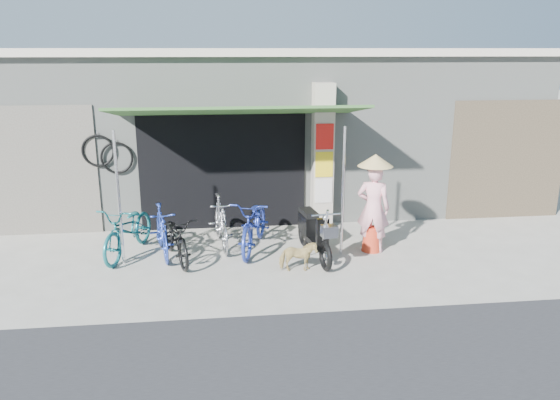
{
  "coord_description": "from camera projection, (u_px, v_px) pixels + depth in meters",
  "views": [
    {
      "loc": [
        -1.31,
        -8.47,
        3.64
      ],
      "look_at": [
        -0.2,
        1.0,
        1.0
      ],
      "focal_mm": 35.0,
      "sensor_mm": 36.0,
      "label": 1
    }
  ],
  "objects": [
    {
      "name": "bike_silver",
      "position": [
        221.0,
        222.0,
        10.32
      ],
      "size": [
        0.66,
        1.67,
        0.98
      ],
      "primitive_type": "imported",
      "rotation": [
        0.0,
        0.0,
        0.13
      ],
      "color": "#B4B3B8",
      "rests_on": "ground"
    },
    {
      "name": "neighbour_right",
      "position": [
        507.0,
        160.0,
        11.92
      ],
      "size": [
        2.6,
        0.06,
        2.6
      ],
      "primitive_type": "cube",
      "color": "brown",
      "rests_on": "ground"
    },
    {
      "name": "bicycle_shop",
      "position": [
        269.0,
        124.0,
        13.61
      ],
      "size": [
        12.3,
        5.3,
        3.66
      ],
      "color": "gray",
      "rests_on": "ground"
    },
    {
      "name": "moped",
      "position": [
        313.0,
        233.0,
        9.8
      ],
      "size": [
        0.55,
        1.77,
        1.01
      ],
      "rotation": [
        0.0,
        0.0,
        0.14
      ],
      "color": "black",
      "rests_on": "ground"
    },
    {
      "name": "street_dog",
      "position": [
        298.0,
        256.0,
        9.2
      ],
      "size": [
        0.64,
        0.3,
        0.53
      ],
      "primitive_type": "imported",
      "rotation": [
        0.0,
        0.0,
        1.54
      ],
      "color": "tan",
      "rests_on": "ground"
    },
    {
      "name": "bike_blue",
      "position": [
        162.0,
        231.0,
        9.87
      ],
      "size": [
        0.74,
        1.58,
        0.92
      ],
      "primitive_type": "imported",
      "rotation": [
        0.0,
        0.0,
        0.21
      ],
      "color": "#22399C",
      "rests_on": "ground"
    },
    {
      "name": "awning",
      "position": [
        238.0,
        113.0,
        10.01
      ],
      "size": [
        4.6,
        1.88,
        2.72
      ],
      "color": "#2F5928",
      "rests_on": "ground"
    },
    {
      "name": "bike_black",
      "position": [
        176.0,
        237.0,
        9.65
      ],
      "size": [
        1.04,
        1.73,
        0.86
      ],
      "primitive_type": "imported",
      "rotation": [
        0.0,
        0.0,
        0.31
      ],
      "color": "black",
      "rests_on": "ground"
    },
    {
      "name": "nun",
      "position": [
        373.0,
        204.0,
        9.99
      ],
      "size": [
        0.71,
        0.64,
        1.83
      ],
      "rotation": [
        0.0,
        0.0,
        2.73
      ],
      "color": "pink",
      "rests_on": "ground"
    },
    {
      "name": "shop_pillar",
      "position": [
        322.0,
        157.0,
        11.27
      ],
      "size": [
        0.42,
        0.44,
        3.0
      ],
      "color": "#BAAE9E",
      "rests_on": "ground"
    },
    {
      "name": "bike_navy",
      "position": [
        255.0,
        223.0,
        10.15
      ],
      "size": [
        1.17,
        2.06,
        1.02
      ],
      "primitive_type": "imported",
      "rotation": [
        0.0,
        0.0,
        -0.27
      ],
      "color": "#213398",
      "rests_on": "ground"
    },
    {
      "name": "bike_teal",
      "position": [
        129.0,
        229.0,
        9.89
      ],
      "size": [
        1.17,
        1.96,
        0.97
      ],
      "primitive_type": "imported",
      "rotation": [
        0.0,
        0.0,
        -0.3
      ],
      "color": "#17666B",
      "rests_on": "ground"
    },
    {
      "name": "ground",
      "position": [
        299.0,
        272.0,
        9.23
      ],
      "size": [
        80.0,
        80.0,
        0.0
      ],
      "primitive_type": "plane",
      "color": "#ADA89C",
      "rests_on": "ground"
    },
    {
      "name": "neighbour_left",
      "position": [
        30.0,
        172.0,
        10.8
      ],
      "size": [
        2.6,
        0.06,
        2.6
      ],
      "primitive_type": "cube",
      "color": "#6B665B",
      "rests_on": "ground"
    }
  ]
}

